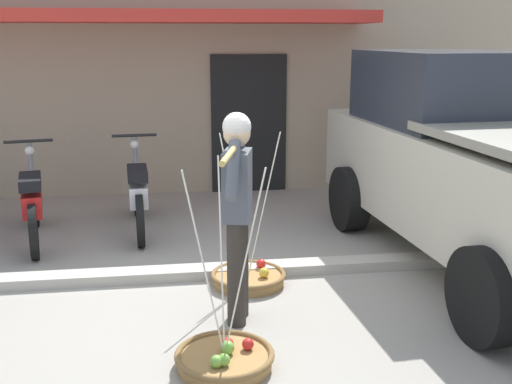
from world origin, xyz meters
TOP-DOWN VIEW (x-y plane):
  - ground_plane at (0.00, 0.00)m, footprint 90.00×90.00m
  - sidewalk_curb at (0.00, 0.70)m, footprint 20.00×0.24m
  - fruit_vendor at (0.26, -0.27)m, footprint 0.40×1.47m
  - fruit_basket_left_side at (0.44, 0.46)m, footprint 0.70×0.70m
  - fruit_basket_right_side at (0.08, -1.00)m, footprint 0.70×0.70m
  - motorcycle_second_in_row at (-1.78, 2.03)m, footprint 0.56×1.80m
  - motorcycle_third_in_row at (-0.64, 2.29)m, footprint 0.54×1.82m
  - parked_truck at (2.88, 0.73)m, footprint 2.39×4.81m
  - storefront_building at (-1.03, 6.58)m, footprint 13.00×6.00m

SIDE VIEW (x-z plane):
  - ground_plane at x=0.00m, z-range 0.00..0.00m
  - sidewalk_curb at x=0.00m, z-range 0.00..0.10m
  - fruit_basket_left_side at x=0.44m, z-range -0.65..0.80m
  - fruit_basket_right_side at x=0.08m, z-range -0.65..0.80m
  - motorcycle_second_in_row at x=-1.78m, z-range -0.09..1.00m
  - motorcycle_third_in_row at x=-0.64m, z-range -0.09..1.00m
  - fruit_vendor at x=0.26m, z-range 0.13..1.82m
  - parked_truck at x=2.88m, z-range -0.02..2.08m
  - storefront_building at x=-1.03m, z-range 0.00..4.20m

